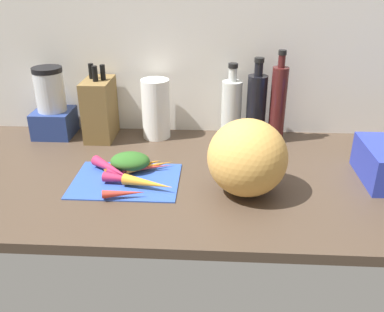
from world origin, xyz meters
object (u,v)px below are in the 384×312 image
carrot_4 (150,166)px  bottle_0 (231,108)px  carrot_2 (128,162)px  carrot_0 (148,183)px  carrot_3 (124,193)px  carrot_5 (111,169)px  carrot_6 (145,164)px  carrot_8 (147,168)px  bottle_2 (278,103)px  carrot_1 (125,176)px  bottle_1 (256,107)px  cutting_board (126,180)px  winter_squash (247,158)px  carrot_7 (126,179)px  paper_towel_roll (156,109)px  knife_block (100,109)px  blender_appliance (52,107)px

carrot_4 → bottle_0: 41.43cm
carrot_2 → carrot_0: bearing=-59.4°
carrot_2 → carrot_3: 20.69cm
carrot_5 → carrot_6: bearing=24.9°
carrot_8 → bottle_2: bearing=33.4°
bottle_2 → carrot_5: bearing=-150.0°
carrot_2 → carrot_5: (-3.98, -6.34, 0.55)cm
carrot_1 → carrot_5: 6.27cm
carrot_5 → bottle_1: size_ratio=0.56×
cutting_board → bottle_0: size_ratio=1.14×
carrot_2 → carrot_8: 7.85cm
carrot_6 → winter_squash: size_ratio=0.51×
carrot_0 → carrot_8: (-1.93, 11.44, -0.68)cm
carrot_3 → carrot_0: bearing=42.0°
carrot_1 → cutting_board: bearing=62.5°
cutting_board → carrot_3: size_ratio=2.69×
carrot_1 → carrot_0: bearing=-32.8°
carrot_6 → carrot_8: 2.15cm
carrot_4 → winter_squash: size_ratio=0.70×
carrot_4 → carrot_8: 1.15cm
carrot_7 → cutting_board: bearing=101.3°
carrot_0 → carrot_2: 17.48cm
carrot_3 → bottle_0: size_ratio=0.42×
winter_squash → paper_towel_roll: 51.90cm
paper_towel_roll → knife_block: bearing=-174.9°
carrot_6 → knife_block: knife_block is taller
cutting_board → carrot_0: 9.59cm
carrot_0 → carrot_5: size_ratio=0.91×
carrot_0 → carrot_4: carrot_0 is taller
cutting_board → winter_squash: bearing=-6.9°
paper_towel_roll → carrot_1: bearing=-97.6°
carrot_1 → carrot_4: 9.84cm
paper_towel_roll → carrot_2: bearing=-102.5°
carrot_0 → carrot_2: (-8.90, 15.04, -0.48)cm
paper_towel_roll → bottle_2: (45.16, -1.38, 3.42)cm
carrot_0 → carrot_8: bearing=99.6°
carrot_3 → carrot_6: size_ratio=1.04×
carrot_7 → carrot_2: bearing=98.0°
blender_appliance → bottle_2: 84.79cm
knife_block → paper_towel_roll: knife_block is taller
paper_towel_roll → bottle_0: size_ratio=0.78×
carrot_3 → bottle_0: bottle_0 is taller
carrot_2 → carrot_6: (5.95, -1.72, 0.00)cm
carrot_5 → bottle_1: (47.38, 32.73, 10.50)cm
carrot_7 → paper_towel_roll: size_ratio=0.63×
carrot_4 → carrot_5: carrot_5 is taller
carrot_5 → carrot_7: (5.76, -6.28, -0.18)cm
carrot_1 → carrot_7: size_ratio=1.01×
bottle_1 → blender_appliance: bearing=-179.8°
winter_squash → bottle_2: size_ratio=0.68×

